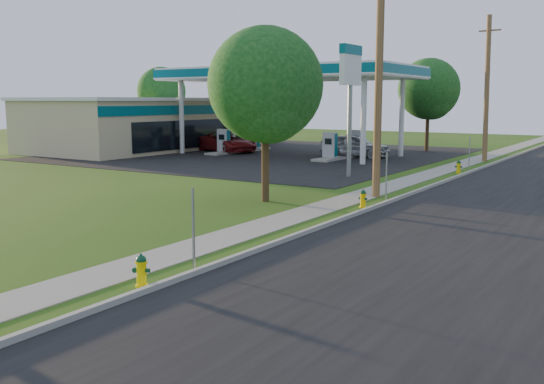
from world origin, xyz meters
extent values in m
plane|color=#1E4510|center=(0.00, 0.00, 0.00)|extent=(140.00, 140.00, 0.00)
cube|color=black|center=(4.50, 10.00, 0.01)|extent=(8.00, 120.00, 0.02)
cube|color=#98968B|center=(0.50, 10.00, 0.07)|extent=(0.15, 120.00, 0.15)
cube|color=gray|center=(-1.25, 10.00, 0.01)|extent=(1.50, 120.00, 0.03)
cube|color=black|center=(-16.00, 32.00, 0.01)|extent=(26.00, 28.00, 0.02)
cylinder|color=brown|center=(-0.60, 17.00, 4.90)|extent=(0.32, 0.32, 9.80)
cylinder|color=brown|center=(-0.60, 35.00, 4.75)|extent=(0.49, 0.32, 9.50)
cube|color=brown|center=(-0.60, 35.00, 8.50)|extent=(1.40, 0.10, 0.12)
cube|color=gray|center=(0.25, 4.20, 1.00)|extent=(0.05, 0.04, 2.00)
cube|color=gray|center=(0.25, 16.00, 1.00)|extent=(0.05, 0.04, 2.00)
cube|color=gray|center=(0.25, 28.20, 1.00)|extent=(0.05, 0.04, 2.00)
cylinder|color=silver|center=(-21.50, 28.70, 2.75)|extent=(0.36, 0.36, 5.50)
cylinder|color=silver|center=(-21.50, 35.30, 2.75)|extent=(0.36, 0.36, 5.50)
cylinder|color=silver|center=(-6.50, 28.70, 2.75)|extent=(0.36, 0.36, 5.50)
cylinder|color=silver|center=(-6.50, 35.30, 2.75)|extent=(0.36, 0.36, 5.50)
cube|color=silver|center=(-14.00, 32.00, 5.95)|extent=(18.00, 9.00, 0.90)
cube|color=#005563|center=(-14.00, 32.00, 5.95)|extent=(18.15, 9.15, 0.63)
cube|color=silver|center=(-14.00, 32.00, 5.63)|extent=(18.18, 9.18, 0.10)
cube|color=#98968B|center=(-18.50, 30.00, 0.09)|extent=(1.20, 3.20, 0.18)
cube|color=#9EA0A3|center=(-18.50, 30.00, 1.05)|extent=(0.90, 0.50, 1.70)
cube|color=#005563|center=(-18.50, 30.00, 1.05)|extent=(0.94, 0.40, 1.50)
cube|color=black|center=(-18.50, 29.73, 1.30)|extent=(0.50, 0.02, 0.40)
cube|color=#98968B|center=(-9.50, 30.00, 0.09)|extent=(1.20, 3.20, 0.18)
cube|color=#9EA0A3|center=(-9.50, 30.00, 1.05)|extent=(0.90, 0.50, 1.70)
cube|color=#005563|center=(-9.50, 30.00, 1.05)|extent=(0.94, 0.40, 1.50)
cube|color=black|center=(-9.50, 29.73, 1.30)|extent=(0.50, 0.02, 0.40)
cube|color=#98968B|center=(-18.50, 34.00, 0.09)|extent=(1.20, 3.20, 0.18)
cube|color=#9EA0A3|center=(-18.50, 34.00, 1.05)|extent=(0.90, 0.50, 1.70)
cube|color=#005563|center=(-18.50, 34.00, 1.05)|extent=(0.94, 0.40, 1.50)
cube|color=black|center=(-18.50, 33.73, 1.30)|extent=(0.50, 0.02, 0.40)
cube|color=#98968B|center=(-9.50, 34.00, 0.09)|extent=(1.20, 3.20, 0.18)
cube|color=#9EA0A3|center=(-9.50, 34.00, 1.05)|extent=(0.90, 0.50, 1.70)
cube|color=#005563|center=(-9.50, 34.00, 1.05)|extent=(0.94, 0.40, 1.50)
cube|color=black|center=(-9.50, 33.73, 1.30)|extent=(0.50, 0.02, 0.40)
cube|color=tan|center=(-27.00, 32.00, 2.00)|extent=(10.00, 22.00, 4.00)
cube|color=#005563|center=(-21.98, 32.00, 3.30)|extent=(0.06, 22.00, 0.70)
cube|color=black|center=(-21.97, 32.00, 1.40)|extent=(0.06, 16.06, 2.20)
cube|color=silver|center=(-27.00, 32.00, 4.12)|extent=(10.40, 22.40, 0.25)
cylinder|color=gray|center=(-4.50, 22.50, 2.50)|extent=(0.24, 0.24, 5.00)
cube|color=silver|center=(-4.50, 22.50, 5.80)|extent=(0.30, 2.00, 2.00)
cube|color=#005563|center=(-4.50, 22.50, 6.60)|extent=(0.34, 2.04, 0.50)
cylinder|color=#3D2C1A|center=(-3.90, 13.57, 1.78)|extent=(0.30, 0.30, 3.55)
sphere|color=#0C4113|center=(-3.90, 13.57, 4.62)|extent=(4.55, 4.55, 4.55)
sphere|color=#0C4113|center=(-3.50, 13.27, 3.91)|extent=(3.13, 3.13, 3.13)
cylinder|color=#3D2C1A|center=(-6.57, 41.23, 1.90)|extent=(0.30, 0.30, 3.80)
sphere|color=#0C4113|center=(-6.57, 41.23, 4.93)|extent=(4.86, 4.86, 4.86)
sphere|color=#0C4113|center=(-6.17, 40.93, 4.18)|extent=(3.34, 3.34, 3.34)
cylinder|color=#3D2C1A|center=(-33.67, 39.63, 1.91)|extent=(0.30, 0.30, 3.81)
sphere|color=#0C4113|center=(-33.67, 39.63, 4.96)|extent=(4.88, 4.88, 4.88)
sphere|color=#0C4113|center=(-33.27, 39.33, 4.19)|extent=(3.36, 3.36, 3.36)
cylinder|color=#FFE003|center=(0.08, 2.65, 0.03)|extent=(0.28, 0.28, 0.06)
cylinder|color=#FFE003|center=(0.08, 2.65, 0.30)|extent=(0.22, 0.22, 0.59)
cylinder|color=#FFE003|center=(0.08, 2.65, 0.55)|extent=(0.28, 0.28, 0.04)
sphere|color=#0A3C21|center=(0.08, 2.65, 0.59)|extent=(0.23, 0.23, 0.23)
cylinder|color=#0A3C21|center=(0.08, 2.65, 0.71)|extent=(0.05, 0.05, 0.06)
cylinder|color=#0A3C21|center=(0.13, 2.52, 0.38)|extent=(0.15, 0.15, 0.11)
cylinder|color=#0A3C21|center=(-0.05, 2.60, 0.38)|extent=(0.13, 0.12, 0.09)
cylinder|color=#0A3C21|center=(0.21, 2.70, 0.38)|extent=(0.13, 0.12, 0.09)
cylinder|color=#EEBC01|center=(0.03, 14.29, 0.03)|extent=(0.26, 0.26, 0.06)
cylinder|color=#EEBC01|center=(0.03, 14.29, 0.28)|extent=(0.21, 0.21, 0.56)
cylinder|color=#EEBC01|center=(0.03, 14.29, 0.53)|extent=(0.26, 0.26, 0.04)
sphere|color=#07361F|center=(0.03, 14.29, 0.56)|extent=(0.22, 0.22, 0.22)
cylinder|color=#07361F|center=(0.03, 14.29, 0.68)|extent=(0.05, 0.05, 0.06)
cylinder|color=#07361F|center=(-0.01, 14.16, 0.36)|extent=(0.13, 0.14, 0.10)
cylinder|color=#07361F|center=(-0.09, 14.33, 0.36)|extent=(0.12, 0.11, 0.08)
cylinder|color=#07361F|center=(0.16, 14.25, 0.36)|extent=(0.12, 0.11, 0.08)
cylinder|color=yellow|center=(-0.04, 27.19, 0.03)|extent=(0.28, 0.28, 0.06)
cylinder|color=yellow|center=(-0.04, 27.19, 0.30)|extent=(0.22, 0.22, 0.60)
cylinder|color=yellow|center=(-0.04, 27.19, 0.56)|extent=(0.28, 0.28, 0.04)
sphere|color=#083D16|center=(-0.04, 27.19, 0.60)|extent=(0.23, 0.23, 0.23)
cylinder|color=#083D16|center=(-0.04, 27.19, 0.72)|extent=(0.05, 0.05, 0.06)
cylinder|color=#083D16|center=(-0.03, 27.05, 0.38)|extent=(0.11, 0.12, 0.11)
cylinder|color=#083D16|center=(-0.17, 27.19, 0.38)|extent=(0.10, 0.09, 0.09)
cylinder|color=#083D16|center=(0.10, 27.20, 0.38)|extent=(0.10, 0.09, 0.09)
imported|color=maroon|center=(-19.32, 31.55, 0.80)|extent=(6.32, 4.66, 1.60)
imported|color=silver|center=(-9.11, 33.13, 0.83)|extent=(5.02, 2.32, 1.67)
camera|label=1|loc=(9.32, -6.48, 4.00)|focal=40.00mm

